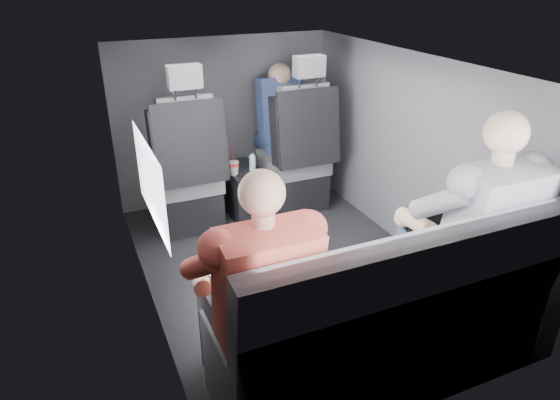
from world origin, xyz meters
name	(u,v)px	position (x,y,z in m)	size (l,w,h in m)	color
floor	(289,269)	(0.00, 0.00, 0.00)	(2.60, 2.60, 0.00)	black
ceiling	(291,63)	(0.00, 0.00, 1.35)	(2.60, 2.60, 0.00)	#B2B2AD
panel_left	(141,201)	(-0.90, 0.00, 0.68)	(0.02, 2.60, 1.35)	#56565B
panel_right	(410,155)	(0.90, 0.00, 0.68)	(0.02, 2.60, 1.35)	#56565B
panel_front	(224,121)	(0.00, 1.30, 0.68)	(1.80, 0.02, 1.35)	#56565B
panel_back	(428,290)	(0.00, -1.30, 0.68)	(1.80, 0.02, 1.35)	#56565B
side_window	(150,182)	(-0.88, -0.30, 0.90)	(0.02, 0.75, 0.42)	white
seatbelt	(307,119)	(0.45, 0.67, 0.80)	(0.05, 0.01, 0.65)	black
front_seat_left	(187,180)	(-0.45, 0.84, 0.40)	(0.52, 0.58, 1.26)	black
front_seat_right	(297,162)	(0.45, 0.84, 0.40)	(0.52, 0.58, 1.26)	black
center_console	(243,192)	(0.00, 0.88, 0.20)	(0.24, 0.48, 0.41)	black
rear_bench	(385,328)	(0.00, -1.06, 0.31)	(1.60, 0.57, 0.92)	slate
soda_cup	(234,168)	(-0.10, 0.79, 0.46)	(0.08, 0.08, 0.23)	white
water_bottle	(252,164)	(0.05, 0.79, 0.47)	(0.05, 0.05, 0.14)	#ABD4E8
laptop_white	(250,271)	(-0.58, -0.82, 0.63)	(0.33, 0.33, 0.23)	white
laptop_black	(439,222)	(0.49, -0.79, 0.63)	(0.35, 0.34, 0.23)	black
passenger_rear_left	(254,293)	(-0.61, -0.97, 0.62)	(0.49, 0.61, 1.20)	#2F2F34
passenger_rear_right	(469,232)	(0.52, -0.97, 0.65)	(0.54, 0.66, 1.29)	navy
passenger_front_right	(280,114)	(0.42, 1.10, 0.74)	(0.37, 0.37, 0.71)	navy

